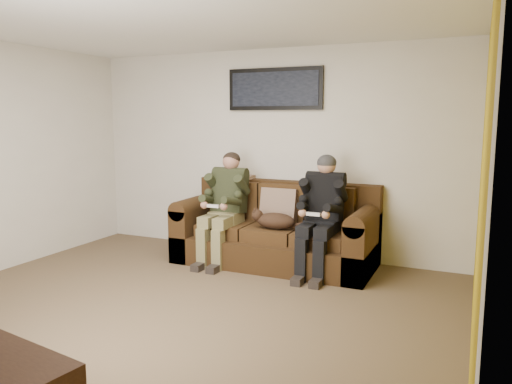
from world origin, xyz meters
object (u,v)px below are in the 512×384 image
at_px(person_left, 225,200).
at_px(cat, 274,220).
at_px(person_right, 322,207).
at_px(framed_poster, 275,89).
at_px(sofa, 277,233).

relative_size(person_left, cat, 2.01).
relative_size(person_right, framed_poster, 1.07).
relative_size(cat, framed_poster, 0.53).
bearing_deg(sofa, cat, -76.85).
relative_size(sofa, person_left, 1.77).
relative_size(sofa, cat, 3.57).
bearing_deg(sofa, person_left, -161.97).
xyz_separation_m(cat, framed_poster, (-0.26, 0.64, 1.53)).
bearing_deg(framed_poster, sofa, -62.36).
bearing_deg(person_right, sofa, 162.00).
relative_size(sofa, person_right, 1.76).
bearing_deg(person_left, sofa, 18.03).
distance_m(person_left, cat, 0.69).
height_order(sofa, cat, sofa).
bearing_deg(cat, sofa, 103.15).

